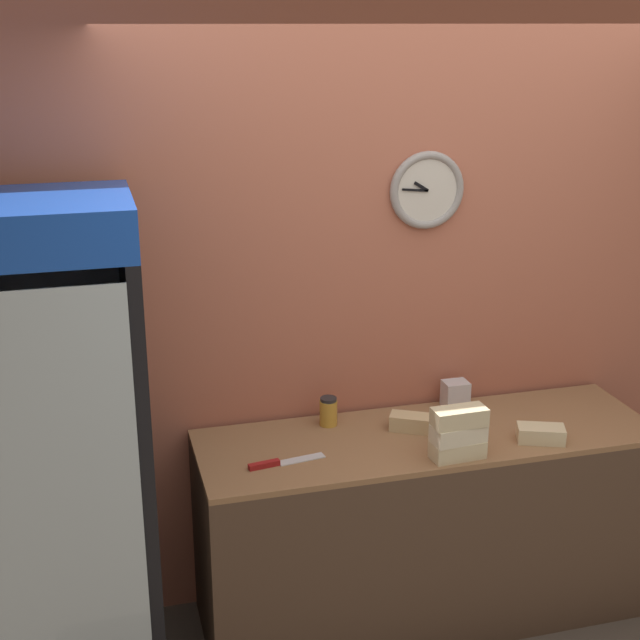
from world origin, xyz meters
TOP-DOWN VIEW (x-y plane):
  - wall_back at (0.00, 1.20)m, footprint 5.20×0.09m
  - prep_counter at (0.00, 0.85)m, footprint 1.94×0.60m
  - beverage_cooler at (-1.51, 0.87)m, footprint 0.72×0.66m
  - sandwich_stack_bottom at (0.03, 0.62)m, footprint 0.22×0.11m
  - sandwich_stack_middle at (0.03, 0.62)m, footprint 0.22×0.12m
  - sandwich_stack_top at (0.03, 0.62)m, footprint 0.22×0.10m
  - sandwich_flat_left at (-0.04, 0.90)m, footprint 0.23×0.18m
  - sandwich_flat_right at (0.42, 0.67)m, footprint 0.21×0.16m
  - chefs_knife at (-0.67, 0.75)m, footprint 0.32×0.08m
  - condiment_jar at (-0.38, 1.05)m, footprint 0.08×0.08m
  - napkin_dispenser at (0.22, 1.08)m, footprint 0.11×0.09m

SIDE VIEW (x-z plane):
  - prep_counter at x=0.00m, z-range 0.00..0.87m
  - chefs_knife at x=-0.67m, z-range 0.87..0.89m
  - sandwich_flat_right at x=0.42m, z-range 0.87..0.94m
  - sandwich_flat_left at x=-0.04m, z-range 0.87..0.94m
  - sandwich_stack_bottom at x=0.03m, z-range 0.87..0.94m
  - napkin_dispenser at x=0.22m, z-range 0.87..0.99m
  - condiment_jar at x=-0.38m, z-range 0.87..0.99m
  - sandwich_stack_middle at x=0.03m, z-range 0.94..1.01m
  - sandwich_stack_top at x=0.03m, z-range 1.01..1.08m
  - beverage_cooler at x=-1.51m, z-range 0.08..2.03m
  - wall_back at x=0.00m, z-range 0.00..2.70m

